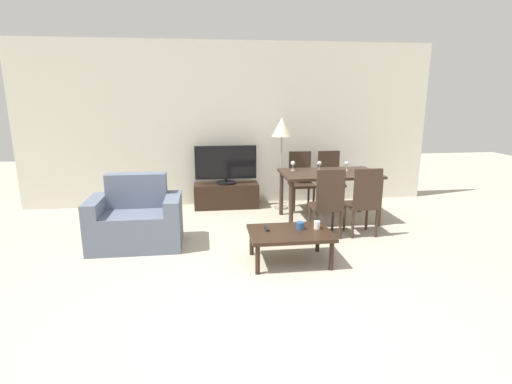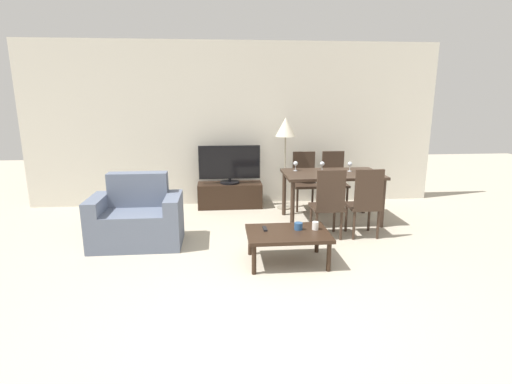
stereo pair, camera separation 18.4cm
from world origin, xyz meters
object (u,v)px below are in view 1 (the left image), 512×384
tv_stand (226,195)px  remote_primary (267,229)px  dining_chair_near_right (364,200)px  dining_chair_far (330,177)px  floor_lamp (282,131)px  wine_glass_left (319,164)px  cup_colored_far (300,226)px  tv (226,165)px  dining_chair_near (328,201)px  cup_white_near (317,225)px  wine_glass_right (347,164)px  dining_table (329,178)px  coffee_table (290,235)px  wine_glass_center (293,164)px  armchair (136,221)px  dining_chair_far_left (301,178)px

tv_stand → remote_primary: bearing=-81.7°
tv_stand → dining_chair_near_right: dining_chair_near_right is taller
dining_chair_far → floor_lamp: floor_lamp is taller
floor_lamp → wine_glass_left: floor_lamp is taller
dining_chair_far → cup_colored_far: size_ratio=10.00×
tv → dining_chair_near: tv is taller
cup_white_near → wine_glass_right: wine_glass_right is taller
dining_table → dining_chair_far: (0.25, 0.74, -0.15)m
coffee_table → dining_chair_far: (1.15, 2.19, 0.18)m
dining_chair_near → wine_glass_right: dining_chair_near is taller
remote_primary → wine_glass_center: size_ratio=1.03×
armchair → dining_chair_near: bearing=-0.7°
dining_chair_far_left → remote_primary: bearing=-113.2°
tv → dining_chair_near: bearing=-53.2°
dining_chair_near → dining_chair_far: (0.49, 1.47, 0.00)m
coffee_table → dining_chair_near: bearing=47.9°
dining_chair_near_right → cup_colored_far: bearing=-147.0°
cup_white_near → cup_colored_far: cup_white_near is taller
dining_chair_far → wine_glass_right: 0.74m
cup_white_near → wine_glass_center: size_ratio=0.63×
dining_chair_near → coffee_table: bearing=-132.1°
coffee_table → dining_chair_near_right: 1.37m
dining_chair_far_left → tv_stand: bearing=172.1°
tv_stand → cup_colored_far: size_ratio=11.39×
remote_primary → cup_colored_far: cup_colored_far is taller
dining_chair_far → tv: bearing=174.4°
cup_colored_far → wine_glass_left: 1.73m
dining_chair_far → dining_chair_far_left: same height
cup_colored_far → wine_glass_left: bearing=67.0°
tv → armchair: bearing=-126.9°
cup_colored_far → cup_white_near: bearing=-4.3°
dining_chair_near → tv: bearing=126.8°
dining_chair_near → cup_colored_far: size_ratio=10.00×
dining_chair_far → wine_glass_center: dining_chair_far is taller
dining_chair_near → floor_lamp: floor_lamp is taller
armchair → tv_stand: (1.21, 1.61, -0.12)m
coffee_table → wine_glass_center: bearing=76.7°
floor_lamp → armchair: bearing=-145.6°
cup_white_near → wine_glass_right: bearing=59.8°
dining_table → cup_white_near: dining_table is taller
armchair → coffee_table: (1.79, -0.75, 0.00)m
coffee_table → wine_glass_center: wine_glass_center is taller
dining_chair_near → wine_glass_center: 1.03m
cup_colored_far → coffee_table: bearing=-154.5°
coffee_table → dining_chair_far_left: 2.30m
dining_table → dining_chair_far_left: size_ratio=1.51×
floor_lamp → coffee_table: bearing=-98.3°
dining_chair_far → floor_lamp: 1.13m
armchair → tv: tv is taller
cup_colored_far → wine_glass_left: (0.65, 1.54, 0.43)m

